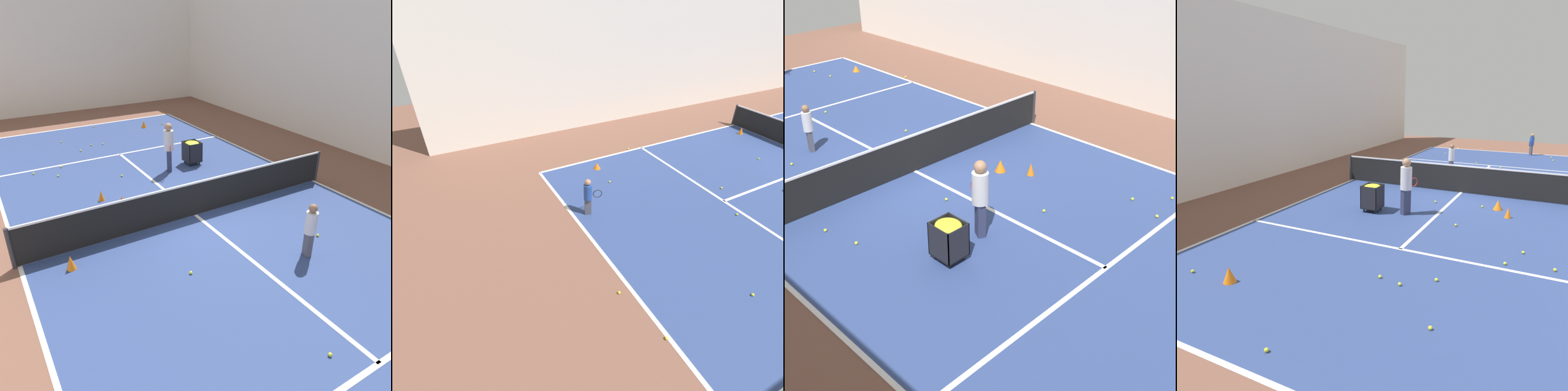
{
  "view_description": "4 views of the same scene",
  "coord_description": "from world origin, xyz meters",
  "views": [
    {
      "loc": [
        -4.82,
        -7.99,
        5.19
      ],
      "look_at": [
        0.0,
        0.0,
        0.61
      ],
      "focal_mm": 35.0,
      "sensor_mm": 36.0,
      "label": 1
    },
    {
      "loc": [
        5.18,
        -13.62,
        5.86
      ],
      "look_at": [
        -1.51,
        -10.11,
        0.68
      ],
      "focal_mm": 28.0,
      "sensor_mm": 36.0,
      "label": 2
    },
    {
      "loc": [
        7.66,
        10.04,
        6.38
      ],
      "look_at": [
        0.9,
        3.28,
        0.95
      ],
      "focal_mm": 50.0,
      "sensor_mm": 36.0,
      "label": 3
    },
    {
      "loc": [
        -3.19,
        13.62,
        3.68
      ],
      "look_at": [
        1.93,
        3.46,
        0.5
      ],
      "focal_mm": 35.0,
      "sensor_mm": 36.0,
      "label": 4
    }
  ],
  "objects": [
    {
      "name": "ground_plane",
      "position": [
        0.0,
        0.0,
        0.0
      ],
      "size": [
        32.04,
        32.04,
        0.0
      ],
      "primitive_type": "plane",
      "color": "brown"
    },
    {
      "name": "court_playing_area",
      "position": [
        0.0,
        0.0,
        0.0
      ],
      "size": [
        9.2,
        21.13,
        0.0
      ],
      "color": "navy",
      "rests_on": "ground"
    },
    {
      "name": "line_baseline_far",
      "position": [
        0.0,
        10.57,
        0.01
      ],
      "size": [
        9.2,
        0.1,
        0.0
      ],
      "primitive_type": "cube",
      "color": "white",
      "rests_on": "ground"
    },
    {
      "name": "line_sideline_left",
      "position": [
        -4.6,
        0.0,
        0.01
      ],
      "size": [
        0.1,
        21.13,
        0.0
      ],
      "primitive_type": "cube",
      "color": "white",
      "rests_on": "ground"
    },
    {
      "name": "line_sideline_right",
      "position": [
        4.6,
        0.0,
        0.01
      ],
      "size": [
        0.1,
        21.13,
        0.0
      ],
      "primitive_type": "cube",
      "color": "white",
      "rests_on": "ground"
    },
    {
      "name": "line_service_near",
      "position": [
        0.0,
        -5.81,
        0.01
      ],
      "size": [
        9.2,
        0.1,
        0.0
      ],
      "primitive_type": "cube",
      "color": "white",
      "rests_on": "ground"
    },
    {
      "name": "line_service_far",
      "position": [
        0.0,
        5.81,
        0.01
      ],
      "size": [
        9.2,
        0.1,
        0.0
      ],
      "primitive_type": "cube",
      "color": "white",
      "rests_on": "ground"
    },
    {
      "name": "line_centre_service",
      "position": [
        0.0,
        0.0,
        0.01
      ],
      "size": [
        0.1,
        11.62,
        0.0
      ],
      "primitive_type": "cube",
      "color": "white",
      "rests_on": "ground"
    },
    {
      "name": "hall_enclosure_far",
      "position": [
        0.0,
        14.1,
        3.39
      ],
      "size": [
        16.11,
        0.15,
        6.78
      ],
      "color": "silver",
      "rests_on": "ground"
    },
    {
      "name": "tennis_net",
      "position": [
        0.0,
        0.0,
        0.53
      ],
      "size": [
        9.5,
        0.1,
        1.02
      ],
      "color": "#2D2D33",
      "rests_on": "ground"
    },
    {
      "name": "coach_at_net",
      "position": [
        0.89,
        3.27,
        0.99
      ],
      "size": [
        0.47,
        0.7,
        1.73
      ],
      "rotation": [
        0.0,
        0.0,
        -2.07
      ],
      "color": "#2D3351",
      "rests_on": "ground"
    },
    {
      "name": "child_midcourt",
      "position": [
        1.23,
        -2.99,
        0.77
      ],
      "size": [
        0.33,
        0.33,
        1.34
      ],
      "rotation": [
        0.0,
        0.0,
        1.31
      ],
      "color": "#4C4C56",
      "rests_on": "ground"
    },
    {
      "name": "ball_cart",
      "position": [
        1.93,
        3.46,
        0.61
      ],
      "size": [
        0.55,
        0.59,
        0.86
      ],
      "color": "black",
      "rests_on": "ground"
    },
    {
      "name": "training_cone_0",
      "position": [
        -3.63,
        -0.69,
        0.18
      ],
      "size": [
        0.22,
        0.22,
        0.34
      ],
      "primitive_type": "cone",
      "color": "orange",
      "rests_on": "ground"
    },
    {
      "name": "training_cone_1",
      "position": [
        -1.55,
        1.56,
        0.16
      ],
      "size": [
        0.28,
        0.28,
        0.31
      ],
      "primitive_type": "cone",
      "color": "orange",
      "rests_on": "ground"
    },
    {
      "name": "training_cone_2",
      "position": [
        -1.95,
        2.25,
        0.16
      ],
      "size": [
        0.19,
        0.19,
        0.32
      ],
      "primitive_type": "cone",
      "color": "orange",
      "rests_on": "ground"
    },
    {
      "name": "training_cone_3",
      "position": [
        2.39,
        8.83,
        0.16
      ],
      "size": [
        0.26,
        0.26,
        0.32
      ],
      "primitive_type": "cone",
      "color": "orange",
      "rests_on": "ground"
    },
    {
      "name": "tennis_ball_1",
      "position": [
        -0.58,
        -5.29,
        0.04
      ],
      "size": [
        0.07,
        0.07,
        0.07
      ],
      "primitive_type": "sphere",
      "color": "yellow",
      "rests_on": "ground"
    },
    {
      "name": "tennis_ball_2",
      "position": [
        -1.25,
        6.95,
        0.04
      ],
      "size": [
        0.07,
        0.07,
        0.07
      ],
      "primitive_type": "sphere",
      "color": "yellow",
      "rests_on": "ground"
    },
    {
      "name": "tennis_ball_4",
      "position": [
        -2.36,
        5.57,
        0.04
      ],
      "size": [
        0.07,
        0.07,
        0.07
      ],
      "primitive_type": "sphere",
      "color": "yellow",
      "rests_on": "ground"
    },
    {
      "name": "tennis_ball_5",
      "position": [
        -1.65,
        8.52,
        0.04
      ],
      "size": [
        0.07,
        0.07,
        0.07
      ],
      "primitive_type": "sphere",
      "color": "yellow",
      "rests_on": "ground"
    },
    {
      "name": "tennis_ball_8",
      "position": [
        0.44,
        1.71,
        0.04
      ],
      "size": [
        0.07,
        0.07,
        0.07
      ],
      "primitive_type": "sphere",
      "color": "yellow",
      "rests_on": "ground"
    },
    {
      "name": "tennis_ball_9",
      "position": [
        3.39,
        8.88,
        0.04
      ],
      "size": [
        0.07,
        0.07,
        0.07
      ],
      "primitive_type": "sphere",
      "color": "yellow",
      "rests_on": "ground"
    },
    {
      "name": "tennis_ball_10",
      "position": [
        2.95,
        1.74,
        0.04
      ],
      "size": [
        0.07,
        0.07,
        0.07
      ],
      "primitive_type": "sphere",
      "color": "yellow",
      "rests_on": "ground"
    },
    {
      "name": "tennis_ball_11",
      "position": [
        -0.67,
        7.44,
        0.04
      ],
      "size": [
        0.07,
        0.07,
        0.07
      ],
      "primitive_type": "sphere",
      "color": "yellow",
      "rests_on": "ground"
    },
    {
      "name": "tennis_ball_12",
      "position": [
        -2.65,
        4.77,
        0.04
      ],
      "size": [
        0.07,
        0.07,
        0.07
      ],
      "primitive_type": "sphere",
      "color": "yellow",
      "rests_on": "ground"
    },
    {
      "name": "tennis_ball_14",
      "position": [
        0.3,
        10.11,
        0.04
      ],
      "size": [
        0.07,
        0.07,
        0.07
      ],
      "primitive_type": "sphere",
      "color": "yellow",
      "rests_on": "ground"
    },
    {
      "name": "tennis_ball_16",
      "position": [
        -0.77,
        3.65,
        0.04
      ],
      "size": [
        0.07,
        0.07,
        0.07
      ],
      "primitive_type": "sphere",
      "color": "yellow",
      "rests_on": "ground"
    },
    {
      "name": "tennis_ball_17",
      "position": [
        -1.07,
        1.56,
        0.04
      ],
      "size": [
        0.07,
        0.07,
        0.07
      ],
      "primitive_type": "sphere",
      "color": "yellow",
      "rests_on": "ground"
    },
    {
      "name": "tennis_ball_18",
      "position": [
        2.08,
        -2.56,
        0.04
      ],
      "size": [
        0.07,
        0.07,
        0.07
      ],
      "primitive_type": "sphere",
      "color": "yellow",
      "rests_on": "ground"
    },
    {
      "name": "tennis_ball_20",
      "position": [
        3.14,
        0.87,
        0.04
      ],
      "size": [
        0.07,
        0.07,
        0.07
      ],
      "primitive_type": "sphere",
      "color": "yellow",
      "rests_on": "ground"
    },
    {
      "name": "tennis_ball_21",
      "position": [
        -3.34,
        5.41,
        0.04
      ],
      "size": [
        0.07,
        0.07,
        0.07
      ],
      "primitive_type": "sphere",
      "color": "yellow",
      "rests_on": "ground"
    },
    {
      "name": "tennis_ball_22",
      "position": [
        4.39,
        10.67,
        0.04
      ],
      "size": [
        0.07,
        0.07,
        0.07
      ],
      "primitive_type": "sphere",
      "color": "yellow",
      "rests_on": "ground"
    },
    {
      "name": "tennis_ball_23",
      "position": [
        -1.45,
        -2.21,
        0.04
      ],
      "size": [
        0.07,
        0.07,
        0.07
      ],
      "primitive_type": "sphere",
      "color": "yellow",
      "rests_on": "ground"
    },
    {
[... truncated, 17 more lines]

